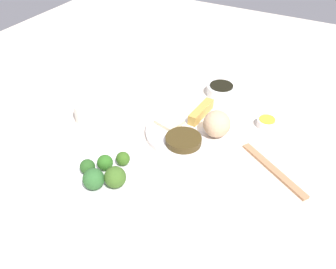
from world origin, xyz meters
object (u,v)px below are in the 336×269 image
at_px(sauce_ramekin_hot_mustard, 267,123).
at_px(main_plate, 192,131).
at_px(teacup, 85,113).
at_px(chopsticks_pair, 273,170).
at_px(soy_sauce_bowl, 221,90).
at_px(broccoli_plate, 104,177).

bearing_deg(sauce_ramekin_hot_mustard, main_plate, -52.64).
relative_size(teacup, chopsticks_pair, 0.28).
distance_m(soy_sauce_bowl, teacup, 0.45).
bearing_deg(soy_sauce_bowl, broccoli_plate, -11.74).
height_order(main_plate, sauce_ramekin_hot_mustard, sauce_ramekin_hot_mustard).
relative_size(main_plate, soy_sauce_bowl, 2.86).
bearing_deg(teacup, sauce_ramekin_hot_mustard, 115.37).
height_order(teacup, chopsticks_pair, teacup).
height_order(broccoli_plate, sauce_ramekin_hot_mustard, sauce_ramekin_hot_mustard).
relative_size(broccoli_plate, soy_sauce_bowl, 2.50).
bearing_deg(soy_sauce_bowl, sauce_ramekin_hot_mustard, 61.36).
height_order(soy_sauce_bowl, sauce_ramekin_hot_mustard, soy_sauce_bowl).
relative_size(soy_sauce_bowl, sauce_ramekin_hot_mustard, 1.66).
xyz_separation_m(broccoli_plate, sauce_ramekin_hot_mustard, (-0.41, 0.29, 0.00)).
xyz_separation_m(main_plate, teacup, (0.10, -0.31, 0.02)).
bearing_deg(soy_sauce_bowl, main_plate, 1.87).
height_order(soy_sauce_bowl, chopsticks_pair, soy_sauce_bowl).
distance_m(main_plate, teacup, 0.33).
bearing_deg(main_plate, broccoli_plate, -22.62).
relative_size(soy_sauce_bowl, teacup, 1.49).
height_order(soy_sauce_bowl, teacup, teacup).
bearing_deg(broccoli_plate, teacup, -132.13).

